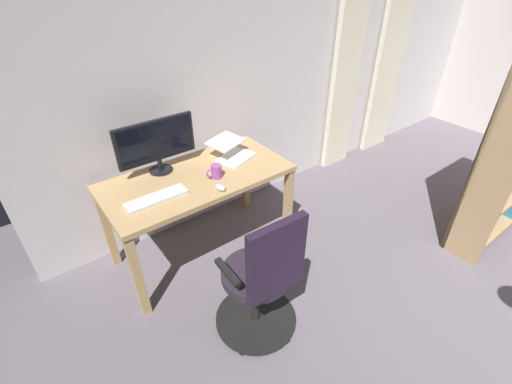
# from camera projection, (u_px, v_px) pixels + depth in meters

# --- Properties ---
(back_room_partition) EXTENTS (5.68, 0.10, 2.87)m
(back_room_partition) POSITION_uv_depth(u_px,v_px,m) (310.00, 42.00, 3.43)
(back_room_partition) COLOR silver
(back_room_partition) RESTS_ON ground
(curtain_left_panel) EXTENTS (0.44, 0.06, 2.43)m
(curtain_left_panel) POSITION_uv_depth(u_px,v_px,m) (391.00, 50.00, 4.10)
(curtain_left_panel) COLOR beige
(curtain_left_panel) RESTS_ON ground
(curtain_right_panel) EXTENTS (0.39, 0.06, 2.43)m
(curtain_right_panel) POSITION_uv_depth(u_px,v_px,m) (348.00, 60.00, 3.72)
(curtain_right_panel) COLOR beige
(curtain_right_panel) RESTS_ON ground
(desk) EXTENTS (1.42, 0.70, 0.76)m
(desk) POSITION_uv_depth(u_px,v_px,m) (198.00, 186.00, 2.74)
(desk) COLOR tan
(desk) RESTS_ON ground
(office_chair) EXTENTS (0.56, 0.56, 1.02)m
(office_chair) POSITION_uv_depth(u_px,v_px,m) (262.00, 283.00, 2.19)
(office_chair) COLOR black
(office_chair) RESTS_ON ground
(computer_monitor) EXTENTS (0.61, 0.18, 0.41)m
(computer_monitor) POSITION_uv_depth(u_px,v_px,m) (156.00, 143.00, 2.61)
(computer_monitor) COLOR black
(computer_monitor) RESTS_ON desk
(computer_keyboard) EXTENTS (0.43, 0.13, 0.02)m
(computer_keyboard) POSITION_uv_depth(u_px,v_px,m) (156.00, 198.00, 2.41)
(computer_keyboard) COLOR silver
(computer_keyboard) RESTS_ON desk
(laptop) EXTENTS (0.38, 0.39, 0.14)m
(laptop) POSITION_uv_depth(u_px,v_px,m) (232.00, 152.00, 2.89)
(laptop) COLOR white
(laptop) RESTS_ON desk
(computer_mouse) EXTENTS (0.06, 0.10, 0.04)m
(computer_mouse) POSITION_uv_depth(u_px,v_px,m) (220.00, 187.00, 2.51)
(computer_mouse) COLOR #B7BCC1
(computer_mouse) RESTS_ON desk
(mug_coffee) EXTENTS (0.13, 0.08, 0.10)m
(mug_coffee) POSITION_uv_depth(u_px,v_px,m) (216.00, 172.00, 2.63)
(mug_coffee) COLOR purple
(mug_coffee) RESTS_ON desk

